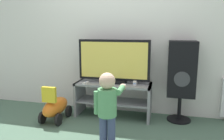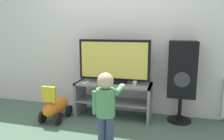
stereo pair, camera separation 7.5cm
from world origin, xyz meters
The scene contains 9 objects.
ground_plane centered at (0.00, 0.00, 0.00)m, with size 16.00×16.00×0.00m, color #4C6B56.
wall_back centered at (0.00, 0.50, 1.30)m, with size 10.00×0.06×2.60m.
tv_stand centered at (0.00, 0.21, 0.34)m, with size 1.11×0.42×0.51m.
television centered at (0.00, 0.23, 0.82)m, with size 1.05×0.20×0.63m.
game_console centered at (0.32, 0.21, 0.54)m, with size 0.05×0.16×0.05m.
remote_primary centered at (-0.38, 0.07, 0.52)m, with size 0.05×0.13×0.03m.
child centered at (0.13, -0.61, 0.49)m, with size 0.32×0.47×0.83m.
speaker_tower centered at (0.95, 0.28, 0.73)m, with size 0.37×0.35×1.14m.
ride_on_toy centered at (-0.77, -0.15, 0.20)m, with size 0.29×0.57×0.53m.
Camera 1 is at (0.74, -2.83, 1.28)m, focal length 35.00 mm.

